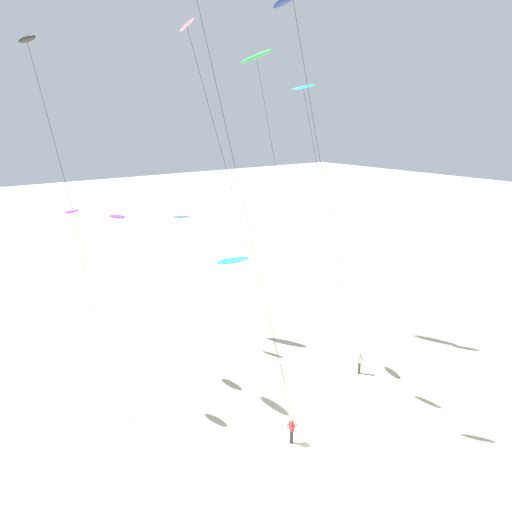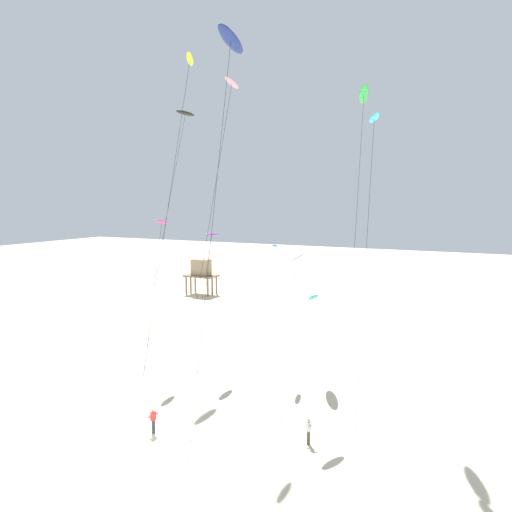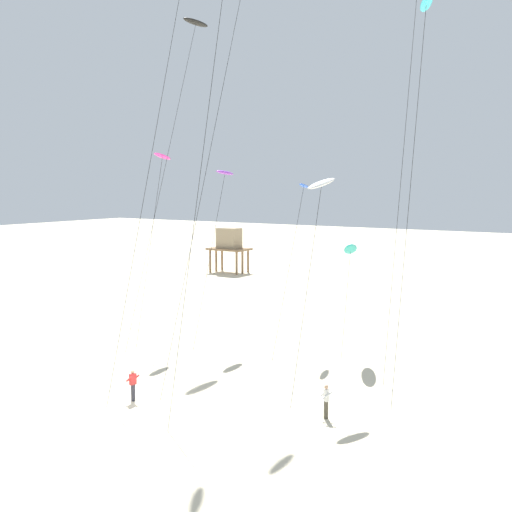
% 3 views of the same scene
% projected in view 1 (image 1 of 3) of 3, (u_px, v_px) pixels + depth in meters
% --- Properties ---
extents(ground_plane, '(260.00, 260.00, 0.00)m').
position_uv_depth(ground_plane, '(300.00, 441.00, 30.13)').
color(ground_plane, beige).
extents(kite_blue, '(1.10, 6.25, 11.37)m').
position_uv_depth(kite_blue, '(182.00, 220.00, 39.70)').
color(kite_blue, blue).
rests_on(kite_blue, ground).
extents(kite_teal, '(2.06, 3.45, 7.75)m').
position_uv_depth(kite_teal, '(233.00, 261.00, 42.33)').
color(kite_teal, teal).
rests_on(kite_teal, ground).
extents(kite_cyan, '(1.48, 6.86, 21.38)m').
position_uv_depth(kite_cyan, '(305.00, 94.00, 39.76)').
color(kite_cyan, '#33BFE0').
rests_on(kite_cyan, ground).
extents(kite_yellow, '(1.68, 9.47, 25.90)m').
position_uv_depth(kite_yellow, '(200.00, 14.00, 27.56)').
color(kite_yellow, yellow).
rests_on(kite_yellow, ground).
extents(kite_magenta, '(0.82, 4.56, 13.57)m').
position_uv_depth(kite_magenta, '(73.00, 216.00, 30.73)').
color(kite_magenta, '#D8339E').
rests_on(kite_magenta, ground).
extents(kite_purple, '(0.98, 5.74, 12.33)m').
position_uv_depth(kite_purple, '(118.00, 218.00, 35.09)').
color(kite_purple, purple).
rests_on(kite_purple, ground).
extents(kite_green, '(1.79, 7.93, 24.30)m').
position_uv_depth(kite_green, '(257.00, 58.00, 40.90)').
color(kite_green, green).
rests_on(kite_green, ground).
extents(kite_black, '(1.55, 11.02, 23.73)m').
position_uv_depth(kite_black, '(28.00, 44.00, 31.12)').
color(kite_black, black).
rests_on(kite_black, ground).
extents(kite_white, '(1.03, 5.39, 11.71)m').
position_uv_depth(kite_white, '(296.00, 224.00, 36.81)').
color(kite_white, white).
rests_on(kite_white, ground).
extents(kite_pink, '(1.50, 11.00, 24.86)m').
position_uv_depth(kite_pink, '(192.00, 45.00, 31.47)').
color(kite_pink, pink).
rests_on(kite_pink, ground).
extents(kite_flyer_nearest, '(0.62, 0.64, 1.67)m').
position_uv_depth(kite_flyer_nearest, '(292.00, 430.00, 29.73)').
color(kite_flyer_nearest, '#33333D').
rests_on(kite_flyer_nearest, ground).
extents(kite_flyer_middle, '(0.73, 0.73, 1.67)m').
position_uv_depth(kite_flyer_middle, '(359.00, 363.00, 37.76)').
color(kite_flyer_middle, '#4C4738').
rests_on(kite_flyer_middle, ground).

